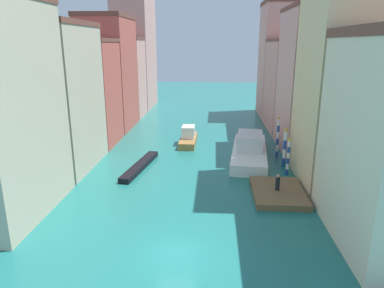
{
  "coord_description": "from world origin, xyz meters",
  "views": [
    {
      "loc": [
        2.27,
        -19.21,
        12.7
      ],
      "look_at": [
        -0.22,
        19.86,
        1.5
      ],
      "focal_mm": 33.12,
      "sensor_mm": 36.0,
      "label": 1
    }
  ],
  "objects": [
    {
      "name": "ground_plane",
      "position": [
        0.0,
        24.5,
        0.0
      ],
      "size": [
        154.0,
        154.0,
        0.0
      ],
      "primitive_type": "plane",
      "color": "#1E6B66"
    },
    {
      "name": "mooring_pole_1",
      "position": [
        9.73,
        17.02,
        2.16
      ],
      "size": [
        0.38,
        0.38,
        4.21
      ],
      "color": "#1E479E",
      "rests_on": "ground"
    },
    {
      "name": "building_left_3",
      "position": [
        -13.68,
        33.96,
        8.36
      ],
      "size": [
        6.73,
        10.28,
        16.7
      ],
      "color": "#B25147",
      "rests_on": "ground"
    },
    {
      "name": "building_left_2",
      "position": [
        -13.68,
        24.75,
        6.65
      ],
      "size": [
        6.73,
        7.82,
        13.28
      ],
      "color": "#B25147",
      "rests_on": "ground"
    },
    {
      "name": "vaporetto_white",
      "position": [
        6.35,
        19.67,
        1.0
      ],
      "size": [
        4.98,
        12.94,
        2.9
      ],
      "color": "white",
      "rests_on": "ground"
    },
    {
      "name": "building_left_1",
      "position": [
        -13.68,
        15.67,
        7.42
      ],
      "size": [
        6.73,
        10.29,
        14.81
      ],
      "color": "#BCB299",
      "rests_on": "ground"
    },
    {
      "name": "person_on_dock",
      "position": [
        7.8,
        9.38,
        1.18
      ],
      "size": [
        0.36,
        0.36,
        1.4
      ],
      "color": "black",
      "rests_on": "waterfront_dock"
    },
    {
      "name": "waterfront_dock",
      "position": [
        7.9,
        9.42,
        0.27
      ],
      "size": [
        4.35,
        6.22,
        0.53
      ],
      "color": "brown",
      "rests_on": "ground"
    },
    {
      "name": "building_left_5",
      "position": [
        -13.68,
        52.8,
        11.02
      ],
      "size": [
        6.73,
        12.04,
        22.01
      ],
      "color": "tan",
      "rests_on": "ground"
    },
    {
      "name": "motorboat_0",
      "position": [
        -1.04,
        25.22,
        0.82
      ],
      "size": [
        2.07,
        6.56,
        2.36
      ],
      "color": "olive",
      "rests_on": "ground"
    },
    {
      "name": "building_right_1",
      "position": [
        13.68,
        13.31,
        10.32
      ],
      "size": [
        6.73,
        9.42,
        20.62
      ],
      "color": "beige",
      "rests_on": "ground"
    },
    {
      "name": "building_right_2",
      "position": [
        13.68,
        23.48,
        8.38
      ],
      "size": [
        6.73,
        10.24,
        16.74
      ],
      "color": "tan",
      "rests_on": "ground"
    },
    {
      "name": "building_right_3",
      "position": [
        13.68,
        34.63,
        6.65
      ],
      "size": [
        6.73,
        11.78,
        13.28
      ],
      "color": "tan",
      "rests_on": "ground"
    },
    {
      "name": "mooring_pole_0",
      "position": [
        9.64,
        14.53,
        1.94
      ],
      "size": [
        0.32,
        0.32,
        3.78
      ],
      "color": "#1E479E",
      "rests_on": "ground"
    },
    {
      "name": "mooring_pole_2",
      "position": [
        9.52,
        20.12,
        2.46
      ],
      "size": [
        0.31,
        0.31,
        4.82
      ],
      "color": "#1E479E",
      "rests_on": "ground"
    },
    {
      "name": "building_left_4",
      "position": [
        -13.68,
        42.79,
        6.87
      ],
      "size": [
        6.73,
        7.4,
        13.72
      ],
      "color": "tan",
      "rests_on": "ground"
    },
    {
      "name": "building_right_4",
      "position": [
        13.68,
        45.55,
        9.83
      ],
      "size": [
        6.73,
        9.79,
        19.63
      ],
      "color": "tan",
      "rests_on": "ground"
    },
    {
      "name": "gondola_black",
      "position": [
        -5.4,
        15.44,
        0.27
      ],
      "size": [
        2.43,
        9.03,
        0.55
      ],
      "color": "black",
      "rests_on": "ground"
    }
  ]
}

